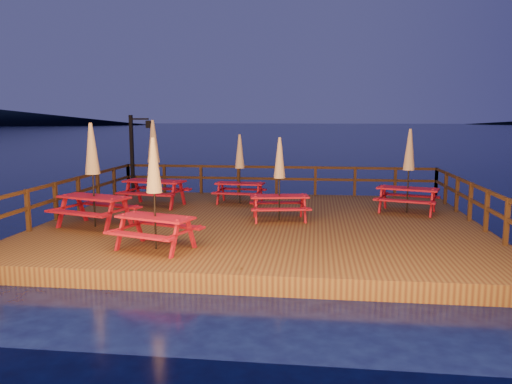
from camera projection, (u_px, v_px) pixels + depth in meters
The scene contains 11 objects.
ground at pixel (263, 234), 14.28m from camera, with size 500.00×500.00×0.00m, color black.
deck at pixel (263, 227), 14.25m from camera, with size 12.00×10.00×0.40m, color #4A2A17.
deck_piles at pixel (263, 244), 14.33m from camera, with size 11.44×9.44×1.40m.
railing at pixel (269, 186), 15.85m from camera, with size 11.80×9.75×1.10m.
lamp_post at pixel (136, 147), 19.07m from camera, with size 0.85×0.18×3.00m.
picnic_table_0 at pixel (409, 170), 15.21m from camera, with size 2.17×1.97×2.57m.
picnic_table_1 at pixel (154, 162), 16.35m from camera, with size 2.22×1.93×2.83m.
picnic_table_2 at pixel (154, 192), 10.96m from camera, with size 2.09×1.90×2.48m.
picnic_table_3 at pixel (240, 168), 16.91m from camera, with size 1.74×1.48×2.34m.
picnic_table_4 at pixel (279, 178), 14.10m from camera, with size 1.86×1.63×2.36m.
picnic_table_5 at pixel (93, 173), 13.20m from camera, with size 2.34×2.11×2.78m.
Camera 1 is at (1.51, -13.86, 3.32)m, focal length 35.00 mm.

